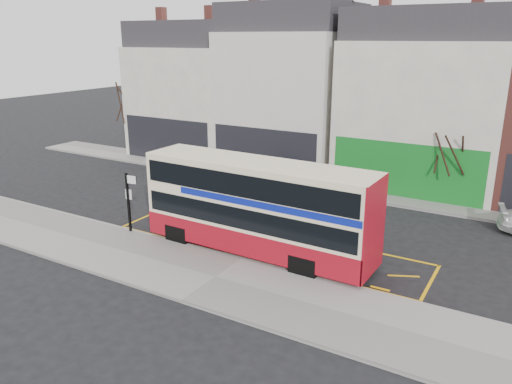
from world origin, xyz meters
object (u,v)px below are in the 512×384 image
Objects in this scene: car_grey at (281,177)px; bus_stop_post at (129,196)px; street_tree_left at (130,92)px; street_tree_right at (452,143)px; car_silver at (197,169)px; double_decker_bus at (258,207)px.

bus_stop_post is at bearing 145.78° from car_grey.
street_tree_left reaches higher than bus_stop_post.
street_tree_left reaches higher than car_grey.
street_tree_right is (23.29, -0.83, -1.33)m from street_tree_left.
bus_stop_post is 0.64× the size of car_silver.
street_tree_right is at bearing -2.05° from street_tree_left.
bus_stop_post is 17.29m from street_tree_left.
car_grey is at bearing 112.93° from double_decker_bus.
bus_stop_post is (-6.11, -1.09, -0.26)m from double_decker_bus.
street_tree_left reaches higher than street_tree_right.
car_silver is 0.93× the size of car_grey.
double_decker_bus is at bearing 2.97° from bus_stop_post.
bus_stop_post is 10.19m from car_grey.
street_tree_left is at bearing 177.95° from street_tree_right.
street_tree_right is (11.65, 11.61, 1.61)m from bus_stop_post.
double_decker_bus is 3.60× the size of bus_stop_post.
double_decker_bus is at bearing -177.36° from car_grey.
street_tree_left is 23.34m from street_tree_right.
double_decker_bus is 1.43× the size of street_tree_left.
car_silver is at bearing 140.54° from double_decker_bus.
car_grey is (-3.47, 8.69, -1.31)m from double_decker_bus.
street_tree_right reaches higher than double_decker_bus.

